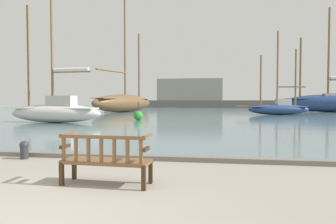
{
  "coord_description": "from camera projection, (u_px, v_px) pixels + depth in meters",
  "views": [
    {
      "loc": [
        2.31,
        -3.62,
        1.52
      ],
      "look_at": [
        0.19,
        10.0,
        1.0
      ],
      "focal_mm": 32.0,
      "sensor_mm": 36.0,
      "label": 1
    }
  ],
  "objects": [
    {
      "name": "channel_buoy",
      "position": [
        138.0,
        116.0,
        22.0
      ],
      "size": [
        0.67,
        0.67,
        1.37
      ],
      "color": "green",
      "rests_on": "harbor_water"
    },
    {
      "name": "far_breakwater",
      "position": [
        197.0,
        98.0,
        62.82
      ],
      "size": [
        42.83,
        2.4,
        6.15
      ],
      "color": "#66605B",
      "rests_on": "ground"
    },
    {
      "name": "sailboat_mid_starboard",
      "position": [
        331.0,
        102.0,
        37.6
      ],
      "size": [
        12.06,
        3.62,
        13.06
      ],
      "color": "navy",
      "rests_on": "harbor_water"
    },
    {
      "name": "sailboat_mid_port",
      "position": [
        124.0,
        102.0,
        38.55
      ],
      "size": [
        6.42,
        11.88,
        15.41
      ],
      "color": "brown",
      "rests_on": "harbor_water"
    },
    {
      "name": "sailboat_far_port",
      "position": [
        279.0,
        107.0,
        30.34
      ],
      "size": [
        7.34,
        2.48,
        8.47
      ],
      "color": "navy",
      "rests_on": "harbor_water"
    },
    {
      "name": "ground_plane",
      "position": [
        38.0,
        215.0,
        3.98
      ],
      "size": [
        160.0,
        160.0,
        0.0
      ],
      "primitive_type": "plane",
      "color": "gray"
    },
    {
      "name": "mooring_bollard",
      "position": [
        24.0,
        149.0,
        7.81
      ],
      "size": [
        0.23,
        0.23,
        0.48
      ],
      "color": "#2D2D33",
      "rests_on": "ground"
    },
    {
      "name": "harbor_water",
      "position": [
        200.0,
        110.0,
        47.43
      ],
      "size": [
        100.0,
        80.0,
        0.08
      ],
      "primitive_type": "cube",
      "color": "slate",
      "rests_on": "ground"
    },
    {
      "name": "park_bench",
      "position": [
        106.0,
        159.0,
        5.38
      ],
      "size": [
        1.62,
        0.6,
        0.92
      ],
      "color": "#3D2A19",
      "rests_on": "ground"
    },
    {
      "name": "quay_edge_kerb",
      "position": [
        124.0,
        157.0,
        7.78
      ],
      "size": [
        40.0,
        0.3,
        0.12
      ],
      "primitive_type": "cube",
      "color": "slate",
      "rests_on": "ground"
    },
    {
      "name": "sailboat_centre_channel",
      "position": [
        55.0,
        110.0,
        19.68
      ],
      "size": [
        6.59,
        2.05,
        9.56
      ],
      "color": "silver",
      "rests_on": "harbor_water"
    }
  ]
}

